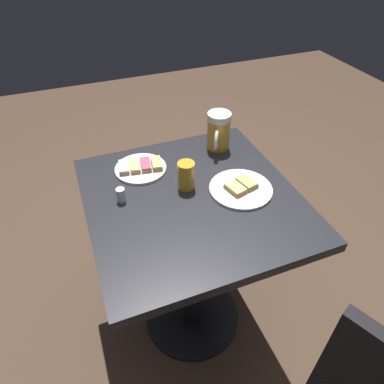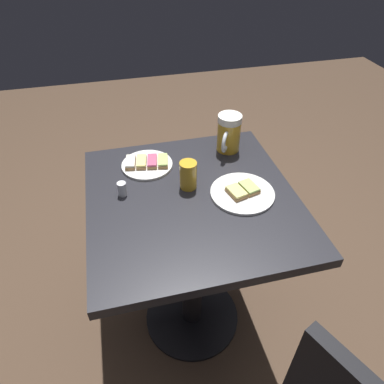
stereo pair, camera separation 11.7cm
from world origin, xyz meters
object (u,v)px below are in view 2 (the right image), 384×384
object	(u,v)px
beer_mug	(229,133)
salt_shaker	(122,189)
plate_far	(242,192)
beer_glass_small	(189,175)
plate_near	(147,164)

from	to	relation	value
beer_mug	salt_shaker	size ratio (longest dim) A/B	2.94
plate_far	beer_glass_small	xyz separation A→B (m)	(0.17, -0.08, 0.04)
plate_near	salt_shaker	size ratio (longest dim) A/B	3.75
plate_near	beer_mug	distance (m)	0.34
plate_near	beer_glass_small	bearing A→B (deg)	128.96
plate_far	beer_mug	distance (m)	0.29
plate_near	salt_shaker	bearing A→B (deg)	54.82
beer_mug	salt_shaker	xyz separation A→B (m)	(0.44, 0.18, -0.05)
plate_near	salt_shaker	distance (m)	0.18
plate_far	salt_shaker	distance (m)	0.41
beer_mug	salt_shaker	bearing A→B (deg)	22.74
plate_near	beer_glass_small	size ratio (longest dim) A/B	1.88
beer_glass_small	salt_shaker	bearing A→B (deg)	-2.41
beer_glass_small	salt_shaker	xyz separation A→B (m)	(0.23, -0.01, -0.03)
beer_mug	salt_shaker	distance (m)	0.48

